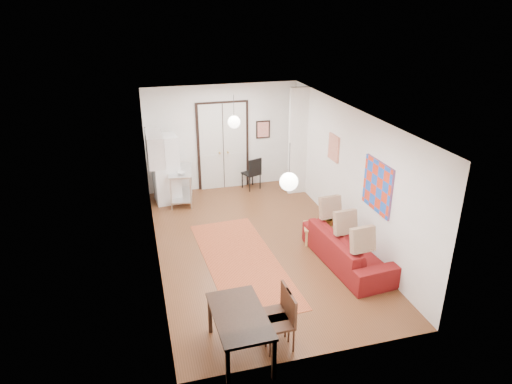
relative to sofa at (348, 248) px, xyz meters
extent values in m
plane|color=brown|center=(-1.58, 1.21, -0.34)|extent=(7.00, 7.00, 0.00)
cube|color=white|center=(-1.58, 1.21, 2.56)|extent=(4.20, 7.00, 0.02)
cube|color=silver|center=(-1.58, 4.71, 1.11)|extent=(4.20, 0.02, 2.90)
cube|color=silver|center=(-1.58, -2.29, 1.11)|extent=(4.20, 0.02, 2.90)
cube|color=silver|center=(-3.68, 1.21, 1.11)|extent=(0.02, 7.00, 2.90)
cube|color=silver|center=(0.52, 1.21, 1.11)|extent=(0.02, 7.00, 2.90)
cube|color=silver|center=(-1.58, 4.66, 0.86)|extent=(1.44, 0.06, 2.50)
cube|color=silver|center=(0.27, 3.76, 1.11)|extent=(0.50, 0.10, 2.90)
cube|color=white|center=(-3.50, 2.71, 1.56)|extent=(0.35, 1.00, 0.70)
cube|color=red|center=(0.50, -0.04, 1.31)|extent=(0.05, 1.00, 1.00)
cube|color=beige|center=(0.50, 2.01, 1.46)|extent=(0.05, 0.50, 0.60)
cube|color=red|center=(-0.43, 4.68, 1.26)|extent=(0.40, 0.03, 0.50)
cube|color=#A46E44|center=(-3.65, 3.21, 1.61)|extent=(0.03, 0.44, 0.54)
sphere|color=white|center=(-1.58, 3.21, 1.91)|extent=(0.30, 0.30, 0.30)
cylinder|color=black|center=(-1.58, 3.21, 2.31)|extent=(0.01, 0.01, 0.50)
sphere|color=white|center=(-1.58, -0.79, 1.91)|extent=(0.30, 0.30, 0.30)
cylinder|color=black|center=(-1.58, -0.79, 2.31)|extent=(0.01, 0.01, 0.50)
cube|color=#B2522C|center=(-2.05, 0.59, -0.33)|extent=(1.62, 3.85, 0.01)
imported|color=maroon|center=(0.00, 0.00, 0.00)|extent=(1.10, 2.39, 0.68)
cube|color=tan|center=(-0.10, 0.93, 0.04)|extent=(1.00, 0.74, 0.04)
cube|color=tan|center=(-0.50, 0.73, -0.16)|extent=(0.06, 0.06, 0.36)
cube|color=tan|center=(0.29, 0.73, -0.16)|extent=(0.06, 0.06, 0.36)
cube|color=tan|center=(-0.50, 1.13, -0.16)|extent=(0.06, 0.06, 0.36)
cube|color=tan|center=(0.29, 1.13, -0.16)|extent=(0.06, 0.06, 0.36)
imported|color=#315A28|center=(0.00, 0.93, 0.25)|extent=(0.42, 0.39, 0.39)
cube|color=silver|center=(-2.86, 3.99, 0.52)|extent=(0.73, 1.22, 0.04)
cube|color=silver|center=(-2.86, 3.99, -0.17)|extent=(0.68, 1.17, 0.03)
cylinder|color=silver|center=(-3.11, 3.45, 0.09)|extent=(0.04, 0.04, 0.86)
cylinder|color=silver|center=(-2.61, 3.45, 0.09)|extent=(0.04, 0.04, 0.86)
cylinder|color=silver|center=(-3.11, 4.52, 0.09)|extent=(0.04, 0.04, 0.86)
cylinder|color=silver|center=(-2.61, 4.52, 0.09)|extent=(0.04, 0.04, 0.86)
imported|color=beige|center=(-2.86, 3.69, 0.57)|extent=(0.25, 0.25, 0.05)
imported|color=#529CB1|center=(-2.91, 4.24, 0.63)|extent=(0.10, 0.10, 0.18)
cube|color=white|center=(-3.21, 4.08, 0.56)|extent=(0.70, 0.70, 1.80)
cube|color=black|center=(-2.69, -1.94, 0.37)|extent=(0.79, 1.34, 0.05)
cube|color=black|center=(-3.02, -2.55, 0.00)|extent=(0.06, 0.06, 0.68)
cube|color=black|center=(-2.36, -2.55, 0.00)|extent=(0.06, 0.06, 0.68)
cube|color=black|center=(-3.02, -1.33, 0.00)|extent=(0.06, 0.06, 0.68)
cube|color=black|center=(-2.36, -1.33, 0.00)|extent=(0.06, 0.06, 0.68)
cube|color=#381E11|center=(-2.09, -1.72, 0.09)|extent=(0.44, 0.43, 0.04)
cube|color=#381E11|center=(-2.09, -1.52, 0.34)|extent=(0.05, 0.42, 0.45)
cylinder|color=#381E11|center=(-2.27, -1.90, -0.12)|extent=(0.03, 0.03, 0.43)
cylinder|color=#381E11|center=(-1.91, -1.90, -0.12)|extent=(0.03, 0.03, 0.43)
cylinder|color=#381E11|center=(-2.27, -1.53, -0.12)|extent=(0.03, 0.03, 0.43)
cylinder|color=#381E11|center=(-1.91, -1.53, -0.12)|extent=(0.03, 0.03, 0.43)
cube|color=#381E11|center=(-2.09, -1.94, 0.09)|extent=(0.44, 0.43, 0.04)
cube|color=#381E11|center=(-2.09, -1.74, 0.34)|extent=(0.05, 0.42, 0.45)
cylinder|color=#381E11|center=(-2.27, -2.13, -0.12)|extent=(0.03, 0.03, 0.43)
cylinder|color=#381E11|center=(-1.91, -2.13, -0.12)|extent=(0.03, 0.03, 0.43)
cylinder|color=#381E11|center=(-2.27, -1.75, -0.12)|extent=(0.03, 0.03, 0.43)
cylinder|color=#381E11|center=(-1.91, -1.75, -0.12)|extent=(0.03, 0.03, 0.43)
cube|color=black|center=(-0.86, 4.36, 0.11)|extent=(0.55, 0.55, 0.04)
cube|color=black|center=(-0.86, 4.55, 0.36)|extent=(0.41, 0.19, 0.45)
cylinder|color=black|center=(-1.04, 4.18, -0.11)|extent=(0.03, 0.03, 0.45)
cylinder|color=black|center=(-0.68, 4.18, -0.11)|extent=(0.03, 0.03, 0.45)
cylinder|color=black|center=(-1.04, 4.54, -0.11)|extent=(0.03, 0.03, 0.45)
cylinder|color=black|center=(-0.68, 4.54, -0.11)|extent=(0.03, 0.03, 0.45)
camera|label=1|loc=(-3.88, -7.22, 4.62)|focal=32.00mm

